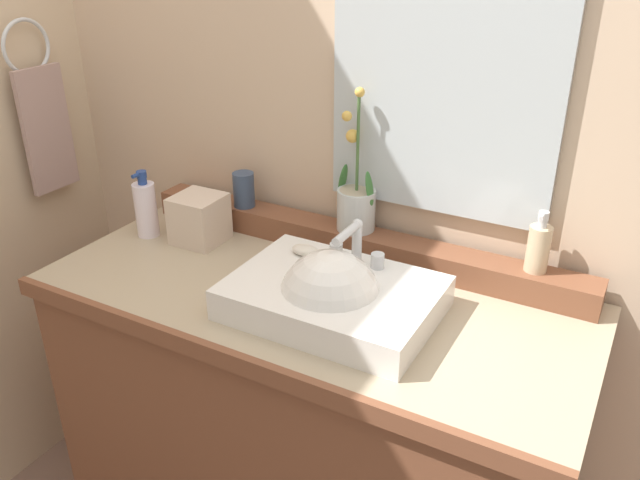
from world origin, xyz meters
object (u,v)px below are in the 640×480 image
sink_basin (332,299)px  potted_plant (355,202)px  soap_bar (305,250)px  soap_dispenser (538,247)px  hand_towel (47,130)px  tumbler_cup (244,190)px  lotion_bottle (146,208)px  tissue_box (199,219)px

sink_basin → potted_plant: potted_plant is taller
soap_bar → soap_dispenser: (0.51, 0.20, 0.04)m
potted_plant → hand_towel: (-0.96, -0.16, 0.10)m
soap_dispenser → hand_towel: bearing=-173.9°
potted_plant → soap_dispenser: size_ratio=2.51×
soap_bar → tumbler_cup: (-0.31, 0.19, 0.03)m
soap_bar → potted_plant: (0.03, 0.21, 0.06)m
soap_dispenser → hand_towel: (-1.44, -0.15, 0.11)m
soap_dispenser → tumbler_cup: soap_dispenser is taller
lotion_bottle → tissue_box: size_ratio=1.44×
tumbler_cup → lotion_bottle: lotion_bottle is taller
potted_plant → hand_towel: size_ratio=1.01×
tumbler_cup → soap_bar: bearing=-31.1°
soap_bar → sink_basin: bearing=-38.1°
soap_bar → tissue_box: bearing=171.4°
tumbler_cup → hand_towel: 0.64m
soap_bar → hand_towel: 0.94m
potted_plant → tumbler_cup: (-0.35, -0.02, -0.03)m
sink_basin → potted_plant: 0.34m
tumbler_cup → tissue_box: 0.16m
lotion_bottle → hand_towel: hand_towel is taller
sink_basin → soap_dispenser: bearing=38.2°
tumbler_cup → tissue_box: (-0.06, -0.13, -0.05)m
tissue_box → hand_towel: 0.58m
soap_dispenser → tumbler_cup: 0.82m
soap_dispenser → sink_basin: bearing=-141.8°
tumbler_cup → hand_towel: bearing=-167.1°
lotion_bottle → potted_plant: bearing=18.7°
tumbler_cup → lotion_bottle: size_ratio=0.52×
hand_towel → potted_plant: bearing=9.3°
soap_bar → tissue_box: (-0.37, 0.06, -0.02)m
sink_basin → tumbler_cup: sink_basin is taller
sink_basin → soap_dispenser: soap_dispenser is taller
tumbler_cup → potted_plant: bearing=2.7°
tissue_box → soap_dispenser: bearing=9.3°
sink_basin → hand_towel: 1.09m
tissue_box → hand_towel: bearing=-179.0°
potted_plant → lotion_bottle: (-0.56, -0.19, -0.06)m
sink_basin → hand_towel: size_ratio=1.24×
soap_bar → potted_plant: size_ratio=0.18×
sink_basin → tumbler_cup: (-0.44, 0.29, 0.08)m
sink_basin → soap_dispenser: (0.38, 0.30, 0.09)m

